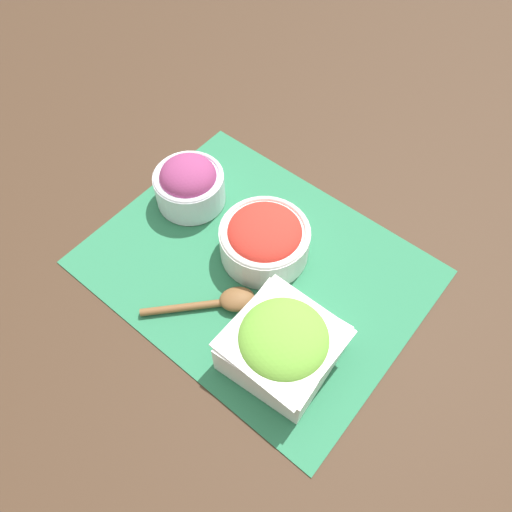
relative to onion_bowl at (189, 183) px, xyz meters
The scene contains 6 objects.
ground_plane 0.19m from the onion_bowl, 11.38° to the right, with size 3.00×3.00×0.00m, color #422D1E.
placemat 0.19m from the onion_bowl, 11.38° to the right, with size 0.53×0.41×0.00m.
onion_bowl is the anchor object (origin of this frame).
tomato_bowl 0.18m from the onion_bowl, ahead, with size 0.15×0.15×0.08m.
lettuce_bowl 0.34m from the onion_bowl, 23.40° to the right, with size 0.15×0.15×0.09m.
wooden_spoon 0.23m from the onion_bowl, 33.42° to the right, with size 0.14×0.15×0.02m.
Camera 1 is at (0.28, -0.34, 0.70)m, focal length 35.00 mm.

